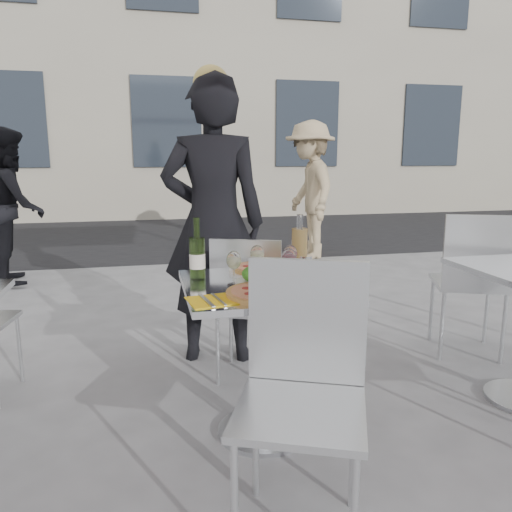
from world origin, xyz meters
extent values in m
plane|color=slate|center=(0.00, 0.00, 0.00)|extent=(80.00, 80.00, 0.00)
cube|color=black|center=(0.00, 6.50, 0.00)|extent=(24.00, 5.00, 0.00)
cylinder|color=#B7BABF|center=(0.00, 0.00, 0.01)|extent=(0.44, 0.44, 0.02)
cylinder|color=#B7BABF|center=(0.00, 0.00, 0.37)|extent=(0.07, 0.07, 0.72)
cube|color=silver|center=(0.00, 0.00, 0.73)|extent=(0.72, 0.72, 0.03)
cylinder|color=silver|center=(0.31, 0.74, 0.21)|extent=(0.02, 0.02, 0.43)
cylinder|color=silver|center=(0.00, 0.87, 0.21)|extent=(0.02, 0.02, 0.43)
cylinder|color=silver|center=(0.18, 0.42, 0.21)|extent=(0.02, 0.02, 0.43)
cylinder|color=silver|center=(-0.14, 0.56, 0.21)|extent=(0.02, 0.02, 0.43)
cube|color=silver|center=(0.09, 0.65, 0.44)|extent=(0.52, 0.52, 0.02)
cube|color=silver|center=(0.01, 0.46, 0.67)|extent=(0.38, 0.18, 0.43)
cylinder|color=silver|center=(-0.28, -0.78, 0.23)|extent=(0.02, 0.02, 0.47)
cylinder|color=silver|center=(-0.13, -0.44, 0.23)|extent=(0.02, 0.02, 0.47)
cylinder|color=silver|center=(0.21, -0.58, 0.23)|extent=(0.02, 0.02, 0.47)
cube|color=silver|center=(-0.03, -0.68, 0.48)|extent=(0.57, 0.57, 0.03)
cube|color=silver|center=(0.05, -0.48, 0.73)|extent=(0.41, 0.20, 0.47)
cylinder|color=silver|center=(-1.27, 0.86, 0.21)|extent=(0.02, 0.02, 0.42)
cylinder|color=silver|center=(1.84, 0.81, 0.24)|extent=(0.03, 0.03, 0.47)
cylinder|color=silver|center=(1.48, 0.95, 0.24)|extent=(0.03, 0.03, 0.47)
cylinder|color=silver|center=(1.70, 0.46, 0.24)|extent=(0.03, 0.03, 0.47)
cylinder|color=silver|center=(1.35, 0.60, 0.24)|extent=(0.03, 0.03, 0.47)
cube|color=silver|center=(1.59, 0.71, 0.48)|extent=(0.57, 0.57, 0.03)
cube|color=silver|center=(1.51, 0.50, 0.73)|extent=(0.42, 0.19, 0.47)
imported|color=black|center=(-0.09, 0.98, 0.91)|extent=(0.73, 0.55, 1.81)
imported|color=black|center=(-1.87, 3.49, 0.81)|extent=(0.75, 0.89, 1.62)
imported|color=tan|center=(1.58, 4.05, 0.88)|extent=(0.67, 1.15, 1.77)
cylinder|color=tan|center=(-0.02, -0.19, 0.76)|extent=(0.36, 0.36, 0.02)
cylinder|color=#D5BF8A|center=(-0.02, -0.19, 0.77)|extent=(0.32, 0.32, 0.00)
cylinder|color=white|center=(0.05, 0.21, 0.76)|extent=(0.34, 0.34, 0.01)
cylinder|color=tan|center=(0.05, 0.21, 0.77)|extent=(0.30, 0.30, 0.02)
cylinder|color=#D5BF8A|center=(0.05, 0.21, 0.78)|extent=(0.27, 0.27, 0.00)
cylinder|color=white|center=(-0.02, 0.01, 0.76)|extent=(0.22, 0.22, 0.01)
ellipsoid|color=#256D1B|center=(-0.02, 0.01, 0.80)|extent=(0.15, 0.15, 0.08)
sphere|color=#B21914|center=(0.02, 0.03, 0.81)|extent=(0.03, 0.03, 0.03)
cylinder|color=#334D1D|center=(-0.28, 0.14, 0.85)|extent=(0.07, 0.07, 0.20)
cone|color=#334D1D|center=(-0.28, 0.14, 0.95)|extent=(0.07, 0.07, 0.03)
cylinder|color=#334D1D|center=(-0.28, 0.14, 0.99)|extent=(0.03, 0.03, 0.10)
cylinder|color=silver|center=(-0.28, 0.14, 0.84)|extent=(0.07, 0.08, 0.07)
cylinder|color=tan|center=(0.23, 0.20, 0.86)|extent=(0.08, 0.08, 0.22)
cylinder|color=white|center=(0.23, 0.20, 1.00)|extent=(0.03, 0.03, 0.08)
cylinder|color=white|center=(0.23, 0.07, 0.80)|extent=(0.06, 0.06, 0.09)
cylinder|color=silver|center=(0.23, 0.07, 0.85)|extent=(0.06, 0.06, 0.02)
cylinder|color=white|center=(-0.13, 0.01, 0.75)|extent=(0.06, 0.06, 0.00)
cylinder|color=white|center=(-0.13, 0.01, 0.80)|extent=(0.01, 0.01, 0.09)
ellipsoid|color=white|center=(-0.13, 0.01, 0.86)|extent=(0.07, 0.07, 0.08)
ellipsoid|color=beige|center=(-0.13, 0.01, 0.85)|extent=(0.05, 0.05, 0.05)
cylinder|color=white|center=(0.00, 0.13, 0.75)|extent=(0.06, 0.06, 0.00)
cylinder|color=white|center=(0.00, 0.13, 0.80)|extent=(0.01, 0.01, 0.09)
ellipsoid|color=white|center=(0.00, 0.13, 0.86)|extent=(0.07, 0.07, 0.08)
ellipsoid|color=beige|center=(0.00, 0.13, 0.85)|extent=(0.05, 0.05, 0.05)
cylinder|color=white|center=(0.13, 0.02, 0.75)|extent=(0.06, 0.06, 0.00)
cylinder|color=white|center=(0.13, 0.02, 0.80)|extent=(0.01, 0.01, 0.09)
ellipsoid|color=white|center=(0.13, 0.02, 0.86)|extent=(0.07, 0.07, 0.08)
ellipsoid|color=#400911|center=(0.13, 0.02, 0.85)|extent=(0.05, 0.05, 0.05)
cylinder|color=white|center=(0.16, 0.10, 0.75)|extent=(0.06, 0.06, 0.00)
cylinder|color=white|center=(0.16, 0.10, 0.80)|extent=(0.01, 0.01, 0.09)
ellipsoid|color=white|center=(0.16, 0.10, 0.86)|extent=(0.07, 0.07, 0.08)
ellipsoid|color=#400911|center=(0.16, 0.10, 0.85)|extent=(0.05, 0.05, 0.05)
cube|color=yellow|center=(-0.27, -0.23, 0.75)|extent=(0.21, 0.21, 0.00)
cube|color=#B7BABF|center=(-0.29, -0.23, 0.76)|extent=(0.05, 0.20, 0.00)
cube|color=#B7BABF|center=(-0.24, -0.23, 0.76)|extent=(0.04, 0.18, 0.00)
cube|color=yellow|center=(0.27, -0.23, 0.75)|extent=(0.21, 0.21, 0.00)
cube|color=#B7BABF|center=(0.25, -0.23, 0.76)|extent=(0.06, 0.20, 0.00)
cube|color=#B7BABF|center=(0.30, -0.23, 0.76)|extent=(0.05, 0.18, 0.00)
camera|label=1|loc=(-0.52, -2.16, 1.33)|focal=35.00mm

